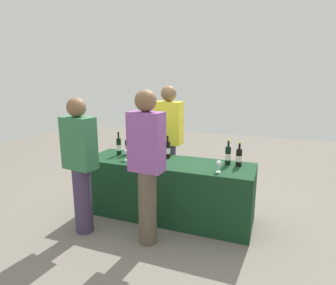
{
  "coord_description": "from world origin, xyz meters",
  "views": [
    {
      "loc": [
        1.23,
        -3.22,
        1.77
      ],
      "look_at": [
        0.0,
        0.0,
        1.0
      ],
      "focal_mm": 30.06,
      "sensor_mm": 36.0,
      "label": 1
    }
  ],
  "objects": [
    {
      "name": "wine_bottle_0",
      "position": [
        -0.75,
        0.06,
        0.87
      ],
      "size": [
        0.06,
        0.06,
        0.33
      ],
      "color": "black",
      "rests_on": "tasting_table"
    },
    {
      "name": "tasting_table",
      "position": [
        0.0,
        0.0,
        0.38
      ],
      "size": [
        2.16,
        0.68,
        0.75
      ],
      "primitive_type": "cube",
      "color": "#14381E",
      "rests_on": "ground_plane"
    },
    {
      "name": "wine_glass_2",
      "position": [
        0.68,
        -0.18,
        0.85
      ],
      "size": [
        0.06,
        0.06,
        0.13
      ],
      "color": "silver",
      "rests_on": "tasting_table"
    },
    {
      "name": "wine_glass_1",
      "position": [
        -0.38,
        -0.15,
        0.85
      ],
      "size": [
        0.07,
        0.07,
        0.14
      ],
      "color": "silver",
      "rests_on": "tasting_table"
    },
    {
      "name": "ground_plane",
      "position": [
        0.0,
        0.0,
        0.0
      ],
      "size": [
        12.0,
        12.0,
        0.0
      ],
      "primitive_type": "plane",
      "color": "slate"
    },
    {
      "name": "wine_bottle_2",
      "position": [
        -0.38,
        0.1,
        0.87
      ],
      "size": [
        0.07,
        0.07,
        0.34
      ],
      "color": "black",
      "rests_on": "tasting_table"
    },
    {
      "name": "wine_bottle_4",
      "position": [
        -0.07,
        0.16,
        0.87
      ],
      "size": [
        0.07,
        0.07,
        0.32
      ],
      "color": "black",
      "rests_on": "tasting_table"
    },
    {
      "name": "wine_bottle_3",
      "position": [
        -0.29,
        0.15,
        0.87
      ],
      "size": [
        0.07,
        0.07,
        0.33
      ],
      "color": "black",
      "rests_on": "tasting_table"
    },
    {
      "name": "wine_bottle_1",
      "position": [
        -0.65,
        0.13,
        0.86
      ],
      "size": [
        0.08,
        0.08,
        0.3
      ],
      "color": "black",
      "rests_on": "tasting_table"
    },
    {
      "name": "guest_1",
      "position": [
        0.01,
        -0.66,
        0.93
      ],
      "size": [
        0.37,
        0.23,
        1.68
      ],
      "rotation": [
        0.0,
        0.0,
        -0.07
      ],
      "color": "brown",
      "rests_on": "ground_plane"
    },
    {
      "name": "wine_glass_0",
      "position": [
        -0.52,
        -0.13,
        0.86
      ],
      "size": [
        0.07,
        0.07,
        0.14
      ],
      "color": "silver",
      "rests_on": "tasting_table"
    },
    {
      "name": "guest_0",
      "position": [
        -0.79,
        -0.71,
        0.86
      ],
      "size": [
        0.4,
        0.26,
        1.59
      ],
      "rotation": [
        0.0,
        0.0,
        -0.14
      ],
      "color": "#3F3351",
      "rests_on": "ground_plane"
    },
    {
      "name": "server_pouring",
      "position": [
        -0.22,
        0.6,
        0.92
      ],
      "size": [
        0.4,
        0.23,
        1.69
      ],
      "rotation": [
        0.0,
        0.0,
        3.14
      ],
      "color": "#3F3351",
      "rests_on": "ground_plane"
    },
    {
      "name": "wine_bottle_5",
      "position": [
        0.73,
        0.14,
        0.87
      ],
      "size": [
        0.07,
        0.07,
        0.32
      ],
      "color": "black",
      "rests_on": "tasting_table"
    },
    {
      "name": "wine_bottle_6",
      "position": [
        0.86,
        0.13,
        0.86
      ],
      "size": [
        0.07,
        0.07,
        0.3
      ],
      "color": "black",
      "rests_on": "tasting_table"
    }
  ]
}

